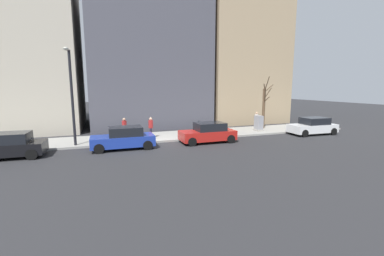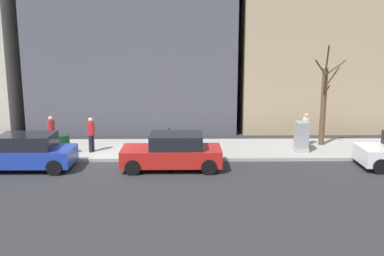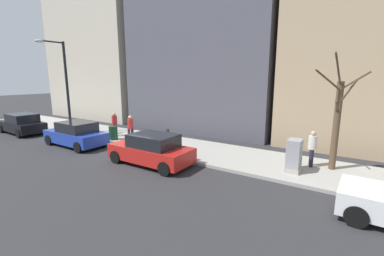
{
  "view_description": "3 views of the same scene",
  "coord_description": "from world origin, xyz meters",
  "px_view_note": "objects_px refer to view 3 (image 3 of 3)",
  "views": [
    {
      "loc": [
        -18.84,
        4.39,
        4.2
      ],
      "look_at": [
        -0.09,
        -2.24,
        1.02
      ],
      "focal_mm": 24.0,
      "sensor_mm": 36.0,
      "label": 1
    },
    {
      "loc": [
        -18.63,
        -3.78,
        5.31
      ],
      "look_at": [
        -0.16,
        -4.03,
        1.59
      ],
      "focal_mm": 40.0,
      "sensor_mm": 36.0,
      "label": 2
    },
    {
      "loc": [
        -10.04,
        -11.48,
        4.18
      ],
      "look_at": [
        0.11,
        -4.78,
        1.79
      ],
      "focal_mm": 24.0,
      "sensor_mm": 36.0,
      "label": 3
    }
  ],
  "objects_px": {
    "parked_car_red": "(152,150)",
    "parked_car_black": "(22,124)",
    "bare_tree": "(337,121)",
    "utility_box": "(294,156)",
    "pedestrian_far_corner": "(115,123)",
    "parking_meter": "(168,138)",
    "streetlamp": "(63,80)",
    "office_tower_right": "(123,49)",
    "trash_bin": "(113,133)",
    "pedestrian_near_meter": "(312,147)",
    "parked_car_blue": "(76,134)",
    "pedestrian_midblock": "(130,127)"
  },
  "relations": [
    {
      "from": "parking_meter",
      "to": "pedestrian_far_corner",
      "type": "bearing_deg",
      "value": 77.67
    },
    {
      "from": "trash_bin",
      "to": "parked_car_blue",
      "type": "bearing_deg",
      "value": 150.67
    },
    {
      "from": "parked_car_red",
      "to": "office_tower_right",
      "type": "bearing_deg",
      "value": 50.73
    },
    {
      "from": "streetlamp",
      "to": "pedestrian_near_meter",
      "type": "bearing_deg",
      "value": -82.26
    },
    {
      "from": "parked_car_blue",
      "to": "pedestrian_near_meter",
      "type": "xyz_separation_m",
      "value": [
        3.53,
        -12.9,
        0.35
      ]
    },
    {
      "from": "trash_bin",
      "to": "office_tower_right",
      "type": "distance_m",
      "value": 16.09
    },
    {
      "from": "trash_bin",
      "to": "office_tower_right",
      "type": "xyz_separation_m",
      "value": [
        10.43,
        10.17,
        6.84
      ]
    },
    {
      "from": "parking_meter",
      "to": "trash_bin",
      "type": "bearing_deg",
      "value": 84.82
    },
    {
      "from": "streetlamp",
      "to": "pedestrian_near_meter",
      "type": "height_order",
      "value": "streetlamp"
    },
    {
      "from": "pedestrian_far_corner",
      "to": "office_tower_right",
      "type": "height_order",
      "value": "office_tower_right"
    },
    {
      "from": "streetlamp",
      "to": "parked_car_blue",
      "type": "bearing_deg",
      "value": -112.88
    },
    {
      "from": "parking_meter",
      "to": "trash_bin",
      "type": "xyz_separation_m",
      "value": [
        0.45,
        4.97,
        -0.38
      ]
    },
    {
      "from": "parking_meter",
      "to": "pedestrian_far_corner",
      "type": "xyz_separation_m",
      "value": [
        1.26,
        5.76,
        0.11
      ]
    },
    {
      "from": "parking_meter",
      "to": "streetlamp",
      "type": "distance_m",
      "value": 9.73
    },
    {
      "from": "bare_tree",
      "to": "office_tower_right",
      "type": "distance_m",
      "value": 24.99
    },
    {
      "from": "parked_car_black",
      "to": "bare_tree",
      "type": "xyz_separation_m",
      "value": [
        3.72,
        -20.52,
        1.59
      ]
    },
    {
      "from": "parked_car_red",
      "to": "parked_car_black",
      "type": "relative_size",
      "value": 0.99
    },
    {
      "from": "parked_car_black",
      "to": "parking_meter",
      "type": "xyz_separation_m",
      "value": [
        1.62,
        -12.83,
        0.24
      ]
    },
    {
      "from": "bare_tree",
      "to": "pedestrian_far_corner",
      "type": "distance_m",
      "value": 13.54
    },
    {
      "from": "parked_car_black",
      "to": "pedestrian_midblock",
      "type": "height_order",
      "value": "pedestrian_midblock"
    },
    {
      "from": "streetlamp",
      "to": "bare_tree",
      "type": "bearing_deg",
      "value": -82.36
    },
    {
      "from": "parked_car_blue",
      "to": "pedestrian_near_meter",
      "type": "height_order",
      "value": "pedestrian_near_meter"
    },
    {
      "from": "streetlamp",
      "to": "pedestrian_midblock",
      "type": "xyz_separation_m",
      "value": [
        1.02,
        -5.49,
        -2.93
      ]
    },
    {
      "from": "utility_box",
      "to": "trash_bin",
      "type": "bearing_deg",
      "value": 92.03
    },
    {
      "from": "parking_meter",
      "to": "pedestrian_near_meter",
      "type": "xyz_separation_m",
      "value": [
        2.02,
        -6.84,
        0.11
      ]
    },
    {
      "from": "parking_meter",
      "to": "parked_car_black",
      "type": "bearing_deg",
      "value": 97.2
    },
    {
      "from": "parking_meter",
      "to": "office_tower_right",
      "type": "height_order",
      "value": "office_tower_right"
    },
    {
      "from": "bare_tree",
      "to": "pedestrian_midblock",
      "type": "height_order",
      "value": "bare_tree"
    },
    {
      "from": "utility_box",
      "to": "pedestrian_far_corner",
      "type": "distance_m",
      "value": 12.08
    },
    {
      "from": "parked_car_red",
      "to": "utility_box",
      "type": "height_order",
      "value": "utility_box"
    },
    {
      "from": "parked_car_red",
      "to": "parked_car_blue",
      "type": "distance_m",
      "value": 6.27
    },
    {
      "from": "parking_meter",
      "to": "parked_car_blue",
      "type": "bearing_deg",
      "value": 103.97
    },
    {
      "from": "bare_tree",
      "to": "pedestrian_far_corner",
      "type": "height_order",
      "value": "bare_tree"
    },
    {
      "from": "parked_car_red",
      "to": "parking_meter",
      "type": "xyz_separation_m",
      "value": [
        1.52,
        0.2,
        0.24
      ]
    },
    {
      "from": "parked_car_blue",
      "to": "office_tower_right",
      "type": "height_order",
      "value": "office_tower_right"
    },
    {
      "from": "parked_car_blue",
      "to": "parked_car_black",
      "type": "xyz_separation_m",
      "value": [
        -0.11,
        6.76,
        0.0
      ]
    },
    {
      "from": "parking_meter",
      "to": "streetlamp",
      "type": "xyz_separation_m",
      "value": [
        -0.17,
        9.24,
        3.04
      ]
    },
    {
      "from": "pedestrian_midblock",
      "to": "utility_box",
      "type": "bearing_deg",
      "value": -76.31
    },
    {
      "from": "parked_car_red",
      "to": "pedestrian_near_meter",
      "type": "xyz_separation_m",
      "value": [
        3.54,
        -6.63,
        0.35
      ]
    },
    {
      "from": "parking_meter",
      "to": "pedestrian_midblock",
      "type": "bearing_deg",
      "value": 77.23
    },
    {
      "from": "parked_car_black",
      "to": "bare_tree",
      "type": "distance_m",
      "value": 20.92
    },
    {
      "from": "parking_meter",
      "to": "pedestrian_near_meter",
      "type": "distance_m",
      "value": 7.13
    },
    {
      "from": "parked_car_black",
      "to": "trash_bin",
      "type": "relative_size",
      "value": 4.73
    },
    {
      "from": "pedestrian_midblock",
      "to": "pedestrian_far_corner",
      "type": "bearing_deg",
      "value": 92.19
    },
    {
      "from": "bare_tree",
      "to": "pedestrian_near_meter",
      "type": "bearing_deg",
      "value": 95.89
    },
    {
      "from": "pedestrian_near_meter",
      "to": "office_tower_right",
      "type": "height_order",
      "value": "office_tower_right"
    },
    {
      "from": "utility_box",
      "to": "pedestrian_far_corner",
      "type": "height_order",
      "value": "pedestrian_far_corner"
    },
    {
      "from": "office_tower_right",
      "to": "parked_car_black",
      "type": "bearing_deg",
      "value": -169.56
    },
    {
      "from": "bare_tree",
      "to": "utility_box",
      "type": "bearing_deg",
      "value": 132.12
    },
    {
      "from": "parked_car_blue",
      "to": "streetlamp",
      "type": "bearing_deg",
      "value": 67.4
    }
  ]
}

